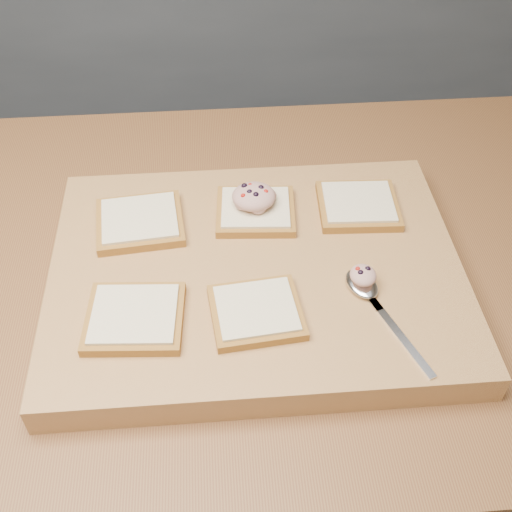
{
  "coord_description": "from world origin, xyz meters",
  "views": [
    {
      "loc": [
        0.1,
        -0.67,
        1.57
      ],
      "look_at": [
        0.15,
        -0.06,
        0.96
      ],
      "focal_mm": 45.0,
      "sensor_mm": 36.0,
      "label": 1
    }
  ],
  "objects_px": {
    "cutting_board": "(256,274)",
    "spoon": "(367,291)",
    "tuna_salad_dollop": "(254,196)",
    "bread_far_center": "(256,211)"
  },
  "relations": [
    {
      "from": "cutting_board",
      "to": "bread_far_center",
      "type": "height_order",
      "value": "bread_far_center"
    },
    {
      "from": "bread_far_center",
      "to": "cutting_board",
      "type": "bearing_deg",
      "value": -94.17
    },
    {
      "from": "tuna_salad_dollop",
      "to": "spoon",
      "type": "xyz_separation_m",
      "value": [
        0.13,
        -0.17,
        -0.03
      ]
    },
    {
      "from": "spoon",
      "to": "tuna_salad_dollop",
      "type": "bearing_deg",
      "value": 127.86
    },
    {
      "from": "spoon",
      "to": "bread_far_center",
      "type": "bearing_deg",
      "value": 128.21
    },
    {
      "from": "bread_far_center",
      "to": "spoon",
      "type": "height_order",
      "value": "bread_far_center"
    },
    {
      "from": "bread_far_center",
      "to": "tuna_salad_dollop",
      "type": "height_order",
      "value": "tuna_salad_dollop"
    },
    {
      "from": "bread_far_center",
      "to": "tuna_salad_dollop",
      "type": "bearing_deg",
      "value": 113.36
    },
    {
      "from": "cutting_board",
      "to": "spoon",
      "type": "xyz_separation_m",
      "value": [
        0.14,
        -0.07,
        0.03
      ]
    },
    {
      "from": "cutting_board",
      "to": "bread_far_center",
      "type": "bearing_deg",
      "value": 85.83
    }
  ]
}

